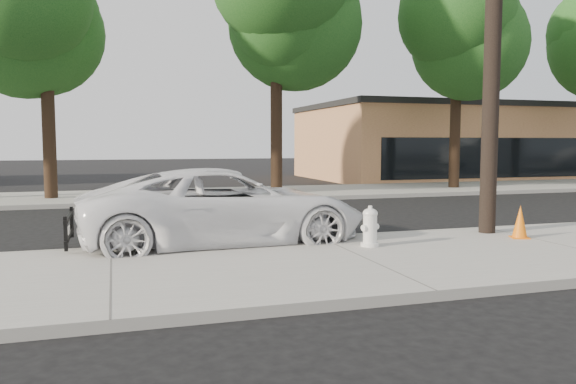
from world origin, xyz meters
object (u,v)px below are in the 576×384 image
(police_cruiser, at_px, (225,207))
(traffic_cone, at_px, (520,222))
(utility_pole, at_px, (494,13))
(fire_hydrant, at_px, (370,228))

(police_cruiser, distance_m, traffic_cone, 5.88)
(traffic_cone, bearing_deg, utility_pole, 103.24)
(fire_hydrant, xyz_separation_m, traffic_cone, (3.24, -0.08, -0.02))
(police_cruiser, bearing_deg, utility_pole, -101.45)
(utility_pole, distance_m, fire_hydrant, 5.25)
(utility_pole, relative_size, police_cruiser, 1.62)
(utility_pole, xyz_separation_m, traffic_cone, (0.18, -0.78, -4.23))
(utility_pole, distance_m, traffic_cone, 4.31)
(traffic_cone, bearing_deg, fire_hydrant, 178.65)
(police_cruiser, height_order, fire_hydrant, police_cruiser)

